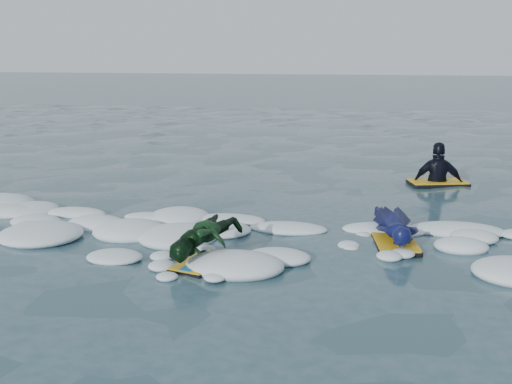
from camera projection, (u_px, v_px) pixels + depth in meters
ground at (194, 255)px, 8.44m from camera, size 120.00×120.00×0.00m
foam_band at (213, 234)px, 9.43m from camera, size 12.00×3.10×0.30m
prone_woman_unit at (395, 227)px, 9.01m from camera, size 0.75×1.61×0.40m
prone_child_unit at (206, 241)px, 8.14m from camera, size 0.98×1.45×0.52m
waiting_rider_unit at (438, 185)px, 12.77m from camera, size 1.26×0.90×1.71m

